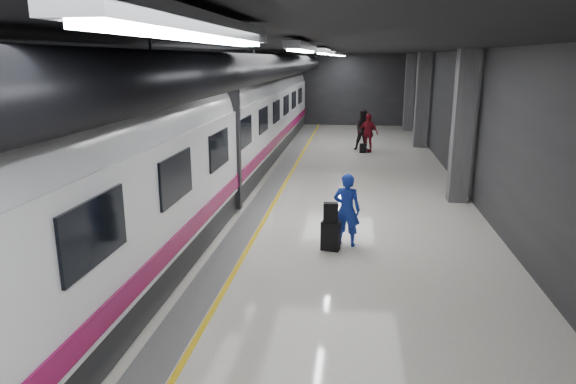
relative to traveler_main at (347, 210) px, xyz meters
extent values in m
plane|color=silver|center=(-1.27, 2.30, -0.86)|extent=(40.00, 40.00, 0.00)
cube|color=black|center=(-1.27, 2.30, 3.64)|extent=(10.00, 40.00, 0.02)
cube|color=#28282B|center=(-1.27, 22.30, 1.39)|extent=(10.00, 0.02, 4.50)
cube|color=#28282B|center=(-6.27, 2.30, 1.39)|extent=(0.02, 40.00, 4.50)
cube|color=#28282B|center=(3.73, 2.30, 1.39)|extent=(0.02, 40.00, 4.50)
cube|color=slate|center=(-2.62, 2.30, -0.85)|extent=(0.65, 39.80, 0.01)
cube|color=yellow|center=(-2.22, 2.30, -0.85)|extent=(0.10, 39.80, 0.01)
cylinder|color=black|center=(-2.57, 2.30, 3.09)|extent=(0.80, 38.00, 0.80)
cube|color=silver|center=(-0.67, -8.70, 3.54)|extent=(0.22, 2.60, 0.10)
cube|color=silver|center=(-0.67, -3.70, 3.54)|extent=(0.22, 2.60, 0.10)
cube|color=silver|center=(-0.67, 1.30, 3.54)|extent=(0.22, 2.60, 0.10)
cube|color=silver|center=(-0.67, 6.30, 3.54)|extent=(0.22, 2.60, 0.10)
cube|color=silver|center=(-0.67, 11.30, 3.54)|extent=(0.22, 2.60, 0.10)
cube|color=silver|center=(-0.67, 16.30, 3.54)|extent=(0.22, 2.60, 0.10)
cube|color=silver|center=(-0.67, 20.30, 3.54)|extent=(0.22, 2.60, 0.10)
cube|color=#515154|center=(3.28, 4.30, 1.39)|extent=(0.55, 0.55, 4.50)
cube|color=#515154|center=(3.28, 14.30, 1.39)|extent=(0.55, 0.55, 4.50)
cube|color=#515154|center=(3.28, 20.30, 1.39)|extent=(0.55, 0.55, 4.50)
cube|color=black|center=(-4.52, 2.30, -0.51)|extent=(2.80, 38.00, 0.60)
cube|color=white|center=(-4.52, 2.30, 0.89)|extent=(2.90, 38.00, 2.20)
cylinder|color=white|center=(-4.52, 2.30, 1.84)|extent=(2.80, 38.00, 2.80)
cube|color=maroon|center=(-3.05, 2.30, 0.09)|extent=(0.04, 38.00, 0.35)
cube|color=black|center=(-4.52, 2.30, 1.14)|extent=(3.05, 0.25, 3.80)
cube|color=black|center=(-3.05, -5.70, 1.29)|extent=(0.05, 1.60, 0.85)
cube|color=black|center=(-3.05, -2.70, 1.29)|extent=(0.05, 1.60, 0.85)
cube|color=black|center=(-3.05, 0.30, 1.29)|extent=(0.05, 1.60, 0.85)
cube|color=black|center=(-3.05, 3.30, 1.29)|extent=(0.05, 1.60, 0.85)
cube|color=black|center=(-3.05, 6.30, 1.29)|extent=(0.05, 1.60, 0.85)
cube|color=black|center=(-3.05, 9.30, 1.29)|extent=(0.05, 1.60, 0.85)
cube|color=black|center=(-3.05, 12.30, 1.29)|extent=(0.05, 1.60, 0.85)
cube|color=black|center=(-3.05, 15.30, 1.29)|extent=(0.05, 1.60, 0.85)
cube|color=black|center=(-3.05, 18.30, 1.29)|extent=(0.05, 1.60, 0.85)
imported|color=#1845B6|center=(0.00, 0.00, 0.00)|extent=(0.69, 0.51, 1.72)
cube|color=black|center=(-0.34, -0.36, -0.52)|extent=(0.46, 0.34, 0.67)
cube|color=black|center=(-0.35, -0.37, 0.03)|extent=(0.34, 0.19, 0.44)
imported|color=black|center=(0.56, 12.94, 0.10)|extent=(1.02, 0.84, 1.92)
imported|color=maroon|center=(0.73, 12.53, 0.03)|extent=(1.12, 0.92, 1.78)
cube|color=black|center=(0.53, 12.21, -0.64)|extent=(0.33, 0.25, 0.44)
camera|label=1|loc=(0.12, -11.39, 3.38)|focal=32.00mm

